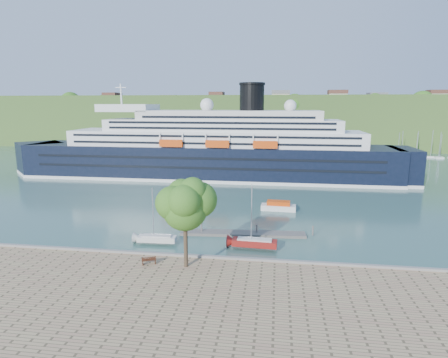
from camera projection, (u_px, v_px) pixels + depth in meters
ground at (203, 264)px, 48.16m from camera, size 400.00×400.00×0.00m
far_hillside at (260, 121)px, 186.49m from camera, size 400.00×50.00×24.00m
quay_coping at (202, 256)px, 47.74m from camera, size 220.00×0.50×0.30m
cruise_ship at (207, 131)px, 102.07m from camera, size 114.72×16.75×25.76m
park_bench at (149, 260)px, 45.63m from camera, size 1.94×1.39×1.15m
promenade_tree at (185, 219)px, 43.99m from camera, size 7.18×7.18×11.89m
floating_pontoon at (243, 233)px, 58.85m from camera, size 19.69×3.71×0.43m
sailboat_white_near at (156, 218)px, 54.20m from camera, size 6.32×1.95×8.09m
sailboat_red at (255, 219)px, 52.26m from camera, size 7.07×2.29×9.01m
tender_launch at (278, 206)px, 72.29m from camera, size 6.81×2.63×1.85m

